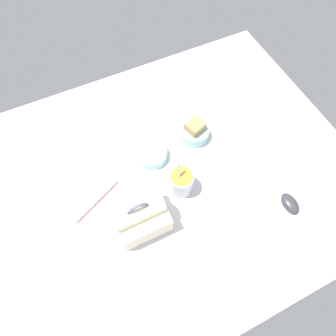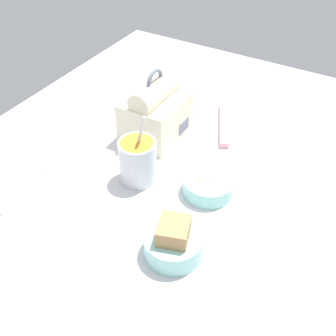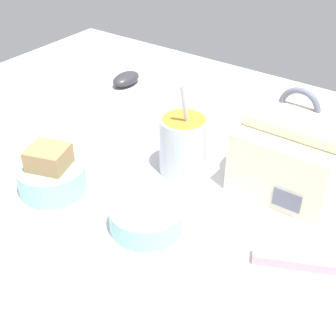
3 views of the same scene
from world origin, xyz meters
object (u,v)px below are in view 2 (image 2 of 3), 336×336
(chopstick_case, at_px, (224,124))
(keyboard, at_px, (36,159))
(lunch_bag, at_px, (156,111))
(soup_cup, at_px, (138,160))
(bento_bowl_snacks, at_px, (208,185))
(bento_bowl_sandwich, at_px, (173,242))

(chopstick_case, bearing_deg, keyboard, 137.91)
(lunch_bag, relative_size, soup_cup, 1.07)
(chopstick_case, bearing_deg, soup_cup, 163.89)
(bento_bowl_snacks, height_order, chopstick_case, bento_bowl_snacks)
(keyboard, height_order, bento_bowl_sandwich, bento_bowl_sandwich)
(soup_cup, bearing_deg, chopstick_case, -16.11)
(lunch_bag, relative_size, bento_bowl_sandwich, 1.63)
(soup_cup, xyz_separation_m, chopstick_case, (0.29, -0.08, -0.05))
(bento_bowl_sandwich, xyz_separation_m, bento_bowl_snacks, (0.19, 0.02, -0.01))
(soup_cup, bearing_deg, bento_bowl_sandwich, -129.81)
(keyboard, bearing_deg, soup_cup, -72.99)
(bento_bowl_sandwich, xyz_separation_m, chopstick_case, (0.44, 0.09, -0.02))
(lunch_bag, bearing_deg, soup_cup, -161.30)
(soup_cup, xyz_separation_m, bento_bowl_snacks, (0.04, -0.16, -0.03))
(bento_bowl_sandwich, bearing_deg, soup_cup, 50.19)
(soup_cup, bearing_deg, keyboard, 107.01)
(keyboard, height_order, lunch_bag, lunch_bag)
(keyboard, height_order, bento_bowl_snacks, bento_bowl_snacks)
(keyboard, bearing_deg, bento_bowl_snacks, -74.05)
(keyboard, distance_m, lunch_bag, 0.32)
(chopstick_case, bearing_deg, bento_bowl_sandwich, -168.17)
(lunch_bag, height_order, soup_cup, lunch_bag)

